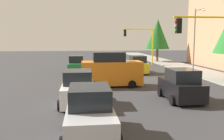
{
  "coord_description": "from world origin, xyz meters",
  "views": [
    {
      "loc": [
        21.49,
        -2.87,
        3.77
      ],
      "look_at": [
        1.07,
        -0.38,
        1.2
      ],
      "focal_mm": 39.49,
      "sensor_mm": 36.0,
      "label": 1
    }
  ],
  "objects_px": {
    "street_lamp_curbside": "(196,34)",
    "car_black": "(181,86)",
    "car_yellow": "(137,65)",
    "car_green": "(76,65)",
    "traffic_signal_near_left": "(211,39)",
    "traffic_signal_far_left": "(140,39)",
    "tree_roadside_far": "(158,34)",
    "delivery_van_orange": "(111,70)",
    "car_white": "(78,89)",
    "car_silver": "(90,115)"
  },
  "relations": [
    {
      "from": "tree_roadside_far",
      "to": "car_yellow",
      "type": "relative_size",
      "value": 1.76
    },
    {
      "from": "street_lamp_curbside",
      "to": "car_white",
      "type": "bearing_deg",
      "value": -48.44
    },
    {
      "from": "traffic_signal_far_left",
      "to": "car_green",
      "type": "height_order",
      "value": "traffic_signal_far_left"
    },
    {
      "from": "street_lamp_curbside",
      "to": "car_green",
      "type": "xyz_separation_m",
      "value": [
        -2.3,
        -12.72,
        -3.45
      ]
    },
    {
      "from": "car_yellow",
      "to": "car_green",
      "type": "height_order",
      "value": "same"
    },
    {
      "from": "car_yellow",
      "to": "car_white",
      "type": "relative_size",
      "value": 1.04
    },
    {
      "from": "traffic_signal_near_left",
      "to": "car_yellow",
      "type": "bearing_deg",
      "value": -168.18
    },
    {
      "from": "street_lamp_curbside",
      "to": "car_white",
      "type": "xyz_separation_m",
      "value": [
        10.93,
        -12.33,
        -3.45
      ]
    },
    {
      "from": "traffic_signal_near_left",
      "to": "car_silver",
      "type": "relative_size",
      "value": 1.35
    },
    {
      "from": "car_green",
      "to": "car_black",
      "type": "bearing_deg",
      "value": 27.24
    },
    {
      "from": "traffic_signal_far_left",
      "to": "car_green",
      "type": "relative_size",
      "value": 1.4
    },
    {
      "from": "tree_roadside_far",
      "to": "car_black",
      "type": "distance_m",
      "value": 26.17
    },
    {
      "from": "car_yellow",
      "to": "street_lamp_curbside",
      "type": "bearing_deg",
      "value": 73.51
    },
    {
      "from": "street_lamp_curbside",
      "to": "tree_roadside_far",
      "type": "relative_size",
      "value": 1.0
    },
    {
      "from": "traffic_signal_near_left",
      "to": "car_black",
      "type": "distance_m",
      "value": 3.97
    },
    {
      "from": "delivery_van_orange",
      "to": "car_white",
      "type": "distance_m",
      "value": 5.93
    },
    {
      "from": "car_silver",
      "to": "traffic_signal_far_left",
      "type": "bearing_deg",
      "value": 162.58
    },
    {
      "from": "car_silver",
      "to": "car_green",
      "type": "height_order",
      "value": "same"
    },
    {
      "from": "car_white",
      "to": "car_green",
      "type": "height_order",
      "value": "same"
    },
    {
      "from": "street_lamp_curbside",
      "to": "car_black",
      "type": "distance_m",
      "value": 12.78
    },
    {
      "from": "tree_roadside_far",
      "to": "traffic_signal_near_left",
      "type": "bearing_deg",
      "value": -9.12
    },
    {
      "from": "car_green",
      "to": "traffic_signal_near_left",
      "type": "bearing_deg",
      "value": 37.58
    },
    {
      "from": "car_silver",
      "to": "car_green",
      "type": "relative_size",
      "value": 1.03
    },
    {
      "from": "car_silver",
      "to": "car_green",
      "type": "distance_m",
      "value": 18.26
    },
    {
      "from": "traffic_signal_near_left",
      "to": "tree_roadside_far",
      "type": "relative_size",
      "value": 0.76
    },
    {
      "from": "street_lamp_curbside",
      "to": "car_black",
      "type": "height_order",
      "value": "street_lamp_curbside"
    },
    {
      "from": "delivery_van_orange",
      "to": "car_white",
      "type": "height_order",
      "value": "delivery_van_orange"
    },
    {
      "from": "delivery_van_orange",
      "to": "car_green",
      "type": "relative_size",
      "value": 1.24
    },
    {
      "from": "traffic_signal_far_left",
      "to": "car_white",
      "type": "height_order",
      "value": "traffic_signal_far_left"
    },
    {
      "from": "traffic_signal_near_left",
      "to": "car_yellow",
      "type": "relative_size",
      "value": 1.35
    },
    {
      "from": "tree_roadside_far",
      "to": "car_yellow",
      "type": "xyz_separation_m",
      "value": [
        12.63,
        -6.23,
        -3.7
      ]
    },
    {
      "from": "traffic_signal_far_left",
      "to": "car_silver",
      "type": "height_order",
      "value": "traffic_signal_far_left"
    },
    {
      "from": "traffic_signal_near_left",
      "to": "car_black",
      "type": "bearing_deg",
      "value": -65.19
    },
    {
      "from": "car_yellow",
      "to": "car_green",
      "type": "distance_m",
      "value": 6.81
    },
    {
      "from": "tree_roadside_far",
      "to": "car_green",
      "type": "relative_size",
      "value": 1.81
    },
    {
      "from": "car_black",
      "to": "traffic_signal_near_left",
      "type": "bearing_deg",
      "value": 114.81
    },
    {
      "from": "traffic_signal_far_left",
      "to": "car_silver",
      "type": "xyz_separation_m",
      "value": [
        26.32,
        -8.26,
        -2.94
      ]
    },
    {
      "from": "traffic_signal_far_left",
      "to": "car_black",
      "type": "height_order",
      "value": "traffic_signal_far_left"
    },
    {
      "from": "traffic_signal_far_left",
      "to": "car_black",
      "type": "distance_m",
      "value": 21.48
    },
    {
      "from": "car_black",
      "to": "car_green",
      "type": "height_order",
      "value": "same"
    },
    {
      "from": "traffic_signal_far_left",
      "to": "delivery_van_orange",
      "type": "relative_size",
      "value": 1.13
    },
    {
      "from": "traffic_signal_near_left",
      "to": "car_yellow",
      "type": "xyz_separation_m",
      "value": [
        -11.37,
        -2.38,
        -2.91
      ]
    },
    {
      "from": "car_black",
      "to": "delivery_van_orange",
      "type": "bearing_deg",
      "value": -143.87
    },
    {
      "from": "car_silver",
      "to": "tree_roadside_far",
      "type": "bearing_deg",
      "value": 158.24
    },
    {
      "from": "traffic_signal_far_left",
      "to": "car_yellow",
      "type": "xyz_separation_m",
      "value": [
        8.63,
        -2.39,
        -2.94
      ]
    },
    {
      "from": "car_silver",
      "to": "car_white",
      "type": "distance_m",
      "value": 5.03
    },
    {
      "from": "traffic_signal_far_left",
      "to": "car_silver",
      "type": "bearing_deg",
      "value": -17.42
    },
    {
      "from": "tree_roadside_far",
      "to": "car_yellow",
      "type": "height_order",
      "value": "tree_roadside_far"
    },
    {
      "from": "traffic_signal_far_left",
      "to": "tree_roadside_far",
      "type": "bearing_deg",
      "value": 136.12
    },
    {
      "from": "car_black",
      "to": "car_silver",
      "type": "relative_size",
      "value": 0.93
    }
  ]
}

